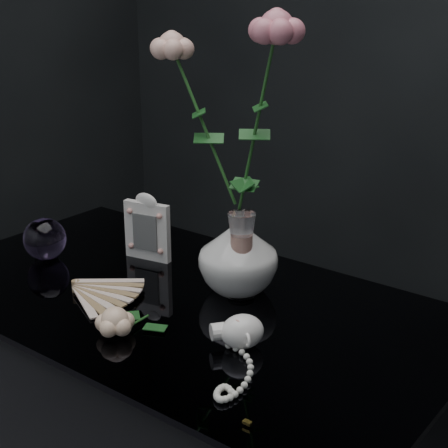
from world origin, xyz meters
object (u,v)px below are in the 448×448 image
Objects in this scene: wine_glass at (241,256)px; loose_rose at (115,321)px; paperweight at (45,239)px; vase at (238,252)px; picture_frame at (147,226)px; pearl_jar at (242,330)px.

wine_glass reaches higher than loose_rose.
paperweight is (-0.44, -0.10, -0.04)m from wine_glass.
wine_glass reaches higher than paperweight.
vase is at bearing 136.91° from wine_glass.
vase is 0.25m from picture_frame.
paperweight is at bearing -167.03° from wine_glass.
wine_glass is 1.84× the size of paperweight.
loose_rose is at bearing -108.68° from wine_glass.
paperweight is 0.44× the size of pearl_jar.
paperweight reaches higher than pearl_jar.
paperweight is 0.62× the size of loose_rose.
loose_rose is (-0.08, -0.24, -0.06)m from wine_glass.
pearl_jar is at bearing -36.10° from picture_frame.
pearl_jar reaches higher than loose_rose.
picture_frame is at bearing 177.48° from vase.
picture_frame is at bearing 173.19° from wine_glass.
picture_frame is (-0.25, 0.01, -0.01)m from vase.
vase is 1.08× the size of picture_frame.
pearl_jar is (0.19, 0.10, 0.00)m from loose_rose.
wine_glass is (0.02, -0.02, 0.00)m from vase.
loose_rose is at bearing -116.37° from pearl_jar.
pearl_jar is at bearing -53.16° from wine_glass.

